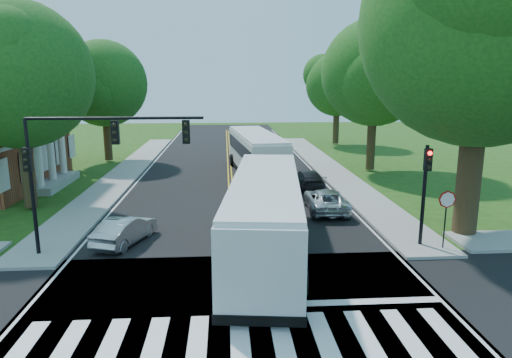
{
  "coord_description": "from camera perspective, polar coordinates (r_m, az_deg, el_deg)",
  "views": [
    {
      "loc": [
        -0.35,
        -12.09,
        7.17
      ],
      "look_at": [
        1.18,
        10.19,
        2.4
      ],
      "focal_mm": 32.0,
      "sensor_mm": 36.0,
      "label": 1
    }
  ],
  "objects": [
    {
      "name": "ground",
      "position": [
        14.06,
        -2.06,
        -18.62
      ],
      "size": [
        140.0,
        140.0,
        0.0
      ],
      "primitive_type": "plane",
      "color": "#1D4611",
      "rests_on": "ground"
    },
    {
      "name": "road",
      "position": [
        30.93,
        -3.16,
        -1.36
      ],
      "size": [
        14.0,
        96.0,
        0.01
      ],
      "primitive_type": "cube",
      "color": "black",
      "rests_on": "ground"
    },
    {
      "name": "cross_road",
      "position": [
        14.05,
        -2.06,
        -18.6
      ],
      "size": [
        60.0,
        12.0,
        0.01
      ],
      "primitive_type": "cube",
      "color": "black",
      "rests_on": "ground"
    },
    {
      "name": "center_line",
      "position": [
        34.83,
        -3.26,
        0.18
      ],
      "size": [
        0.36,
        70.0,
        0.01
      ],
      "primitive_type": "cube",
      "color": "gold",
      "rests_on": "road"
    },
    {
      "name": "edge_line_w",
      "position": [
        35.42,
        -14.32,
        0.02
      ],
      "size": [
        0.12,
        70.0,
        0.01
      ],
      "primitive_type": "cube",
      "color": "silver",
      "rests_on": "road"
    },
    {
      "name": "edge_line_e",
      "position": [
        35.55,
        7.77,
        0.33
      ],
      "size": [
        0.12,
        70.0,
        0.01
      ],
      "primitive_type": "cube",
      "color": "silver",
      "rests_on": "road"
    },
    {
      "name": "crosswalk",
      "position": [
        13.62,
        -1.98,
        -19.63
      ],
      "size": [
        12.6,
        3.0,
        0.01
      ],
      "primitive_type": "cube",
      "color": "silver",
      "rests_on": "road"
    },
    {
      "name": "stop_bar",
      "position": [
        15.91,
        10.89,
        -14.89
      ],
      "size": [
        6.6,
        0.4,
        0.01
      ],
      "primitive_type": "cube",
      "color": "silver",
      "rests_on": "road"
    },
    {
      "name": "sidewalk_nw",
      "position": [
        38.59,
        -15.74,
        1.0
      ],
      "size": [
        2.6,
        40.0,
        0.15
      ],
      "primitive_type": "cube",
      "color": "gray",
      "rests_on": "ground"
    },
    {
      "name": "sidewalk_ne",
      "position": [
        38.74,
        9.06,
        1.35
      ],
      "size": [
        2.6,
        40.0,
        0.15
      ],
      "primitive_type": "cube",
      "color": "gray",
      "rests_on": "ground"
    },
    {
      "name": "tree_ne_big",
      "position": [
        23.2,
        26.63,
        16.91
      ],
      "size": [
        10.8,
        10.8,
        14.91
      ],
      "color": "black",
      "rests_on": "ground"
    },
    {
      "name": "tree_west_near",
      "position": [
        28.37,
        -27.65,
        11.44
      ],
      "size": [
        8.0,
        8.0,
        11.4
      ],
      "color": "black",
      "rests_on": "ground"
    },
    {
      "name": "tree_west_far",
      "position": [
        43.41,
        -18.48,
        11.22
      ],
      "size": [
        7.6,
        7.6,
        10.67
      ],
      "color": "black",
      "rests_on": "ground"
    },
    {
      "name": "tree_east_mid",
      "position": [
        37.99,
        14.63,
        12.72
      ],
      "size": [
        8.4,
        8.4,
        11.93
      ],
      "color": "black",
      "rests_on": "ground"
    },
    {
      "name": "tree_east_far",
      "position": [
        53.65,
        10.15,
        11.55
      ],
      "size": [
        7.2,
        7.2,
        10.34
      ],
      "color": "black",
      "rests_on": "ground"
    },
    {
      "name": "signal_nw",
      "position": [
        19.52,
        -20.29,
        3.09
      ],
      "size": [
        7.15,
        0.46,
        5.66
      ],
      "color": "black",
      "rests_on": "ground"
    },
    {
      "name": "signal_ne",
      "position": [
        20.83,
        20.41,
        -0.36
      ],
      "size": [
        0.3,
        0.46,
        4.4
      ],
      "color": "black",
      "rests_on": "ground"
    },
    {
      "name": "stop_sign",
      "position": [
        20.98,
        22.73,
        -3.08
      ],
      "size": [
        0.76,
        0.08,
        2.53
      ],
      "color": "black",
      "rests_on": "ground"
    },
    {
      "name": "bus_lead",
      "position": [
        19.18,
        1.2,
        -4.36
      ],
      "size": [
        4.23,
        12.94,
        3.29
      ],
      "rotation": [
        0.0,
        0.0,
        3.02
      ],
      "color": "silver",
      "rests_on": "road"
    },
    {
      "name": "bus_follow",
      "position": [
        35.74,
        -0.01,
        3.31
      ],
      "size": [
        4.07,
        12.81,
        3.26
      ],
      "rotation": [
        0.0,
        0.0,
        3.25
      ],
      "color": "silver",
      "rests_on": "road"
    },
    {
      "name": "hatchback",
      "position": [
        21.47,
        -16.06,
        -6.17
      ],
      "size": [
        2.47,
        3.96,
        1.23
      ],
      "primitive_type": "imported",
      "rotation": [
        0.0,
        0.0,
        2.8
      ],
      "color": "#ACAEB3",
      "rests_on": "road"
    },
    {
      "name": "suv",
      "position": [
        25.97,
        8.72,
        -2.63
      ],
      "size": [
        2.33,
        4.67,
        1.27
      ],
      "primitive_type": "imported",
      "rotation": [
        0.0,
        0.0,
        3.09
      ],
      "color": "silver",
      "rests_on": "road"
    },
    {
      "name": "dark_sedan",
      "position": [
        31.37,
        6.49,
        -0.02
      ],
      "size": [
        1.91,
        4.43,
        1.27
      ],
      "primitive_type": "imported",
      "rotation": [
        0.0,
        0.0,
        3.17
      ],
      "color": "black",
      "rests_on": "road"
    }
  ]
}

